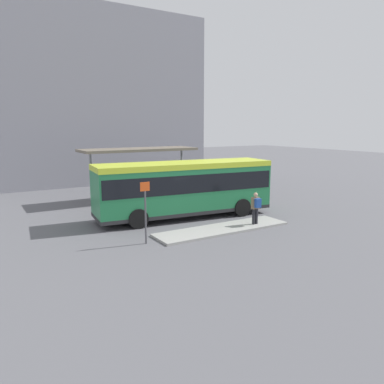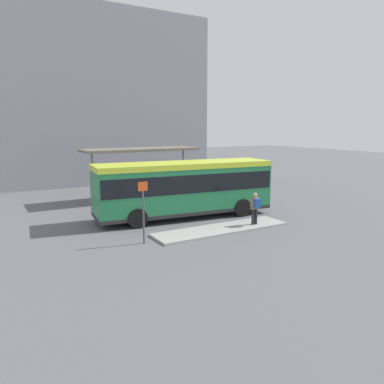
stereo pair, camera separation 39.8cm
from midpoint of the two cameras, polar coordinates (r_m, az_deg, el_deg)
ground_plane at (r=21.73m, az=-0.63°, el=-3.85°), size 120.00×120.00×0.00m
curb_island at (r=19.12m, az=5.14°, el=-5.65°), size 7.27×1.80×0.12m
city_bus at (r=21.36m, az=-0.62°, el=1.01°), size 10.36×3.56×3.19m
pedestrian_waiting at (r=19.77m, az=10.18°, el=-2.19°), size 0.43×0.45×1.68m
bicycle_red at (r=28.75m, az=10.61°, el=0.17°), size 0.48×1.74×0.75m
bicycle_black at (r=29.38m, az=9.72°, el=0.41°), size 0.48×1.73×0.75m
bicycle_yellow at (r=30.00m, az=8.79°, el=0.64°), size 0.48×1.75×0.75m
station_shelter at (r=26.94m, az=-7.46°, el=6.28°), size 8.19×2.77×3.66m
platform_sign at (r=16.71m, az=-6.75°, el=-2.68°), size 0.44×0.08×2.80m
station_building at (r=40.92m, az=-15.74°, el=13.22°), size 20.70×14.21×15.49m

